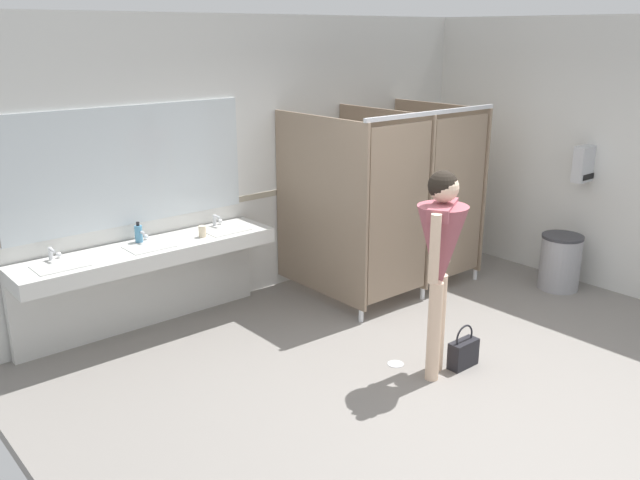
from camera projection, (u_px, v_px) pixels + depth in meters
The scene contains 14 objects.
ground_plane at pixel (436, 372), 5.65m from camera, with size 6.19×5.45×0.10m, color gray.
wall_back at pixel (261, 158), 7.02m from camera, with size 6.19×0.12×2.87m, color silver.
wall_side_right at pixel (623, 159), 6.97m from camera, with size 0.12×5.45×2.87m, color silver.
wall_back_tile_band at pixel (266, 195), 7.09m from camera, with size 6.19×0.01×0.06m, color #9E937F.
vanity_counter at pixel (146, 268), 6.14m from camera, with size 2.41×0.54×0.97m.
mirror_panel at pixel (129, 166), 6.01m from camera, with size 2.31×0.02×1.07m, color silver.
bathroom_stalls at pixel (395, 196), 7.09m from camera, with size 1.85×1.38×1.97m.
paper_towel_dispenser_upper at pixel (586, 163), 7.15m from camera, with size 0.36×0.13×0.39m.
trash_bin at pixel (560, 262), 7.28m from camera, with size 0.44×0.44×0.61m.
person_standing at pixel (441, 249), 5.20m from camera, with size 0.54×0.54×1.71m.
handbag at pixel (463, 352), 5.61m from camera, with size 0.28×0.12×0.38m.
soap_dispenser at pixel (139, 234), 6.09m from camera, with size 0.07×0.07×0.19m.
paper_cup at pixel (202, 231), 6.26m from camera, with size 0.07×0.07×0.11m, color beige.
floor_drain_cover at pixel (396, 364), 5.68m from camera, with size 0.14×0.14×0.01m, color #B7BABF.
Camera 1 is at (-4.02, -3.23, 2.72)m, focal length 37.47 mm.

